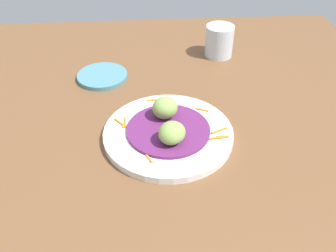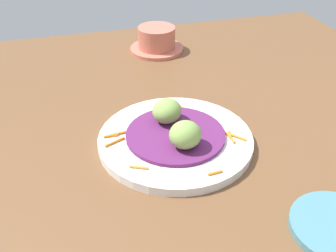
% 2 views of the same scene
% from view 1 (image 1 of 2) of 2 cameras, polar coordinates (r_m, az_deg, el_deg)
% --- Properties ---
extents(table_surface, '(1.10, 1.10, 0.02)m').
position_cam_1_polar(table_surface, '(0.72, -1.10, -1.51)').
color(table_surface, brown).
rests_on(table_surface, ground).
extents(main_plate, '(0.25, 0.25, 0.01)m').
position_cam_1_polar(main_plate, '(0.69, 0.04, -1.24)').
color(main_plate, white).
rests_on(main_plate, table_surface).
extents(cabbage_bed, '(0.16, 0.16, 0.01)m').
position_cam_1_polar(cabbage_bed, '(0.69, 0.04, -0.58)').
color(cabbage_bed, '#60235B').
rests_on(cabbage_bed, main_plate).
extents(carrot_garnish, '(0.22, 0.19, 0.00)m').
position_cam_1_polar(carrot_garnish, '(0.70, 0.43, -0.02)').
color(carrot_garnish, orange).
rests_on(carrot_garnish, main_plate).
extents(guac_scoop_left, '(0.06, 0.05, 0.04)m').
position_cam_1_polar(guac_scoop_left, '(0.70, -0.48, 2.85)').
color(guac_scoop_left, '#84A851').
rests_on(guac_scoop_left, cabbage_bed).
extents(guac_scoop_center, '(0.07, 0.07, 0.04)m').
position_cam_1_polar(guac_scoop_center, '(0.64, 0.61, -1.08)').
color(guac_scoop_center, '#84A851').
rests_on(guac_scoop_center, cabbage_bed).
extents(side_plate_small, '(0.12, 0.12, 0.01)m').
position_cam_1_polar(side_plate_small, '(0.88, -10.21, 7.68)').
color(side_plate_small, teal).
rests_on(side_plate_small, table_surface).
extents(water_glass, '(0.07, 0.07, 0.08)m').
position_cam_1_polar(water_glass, '(0.97, 8.01, 13.01)').
color(water_glass, silver).
rests_on(water_glass, table_surface).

